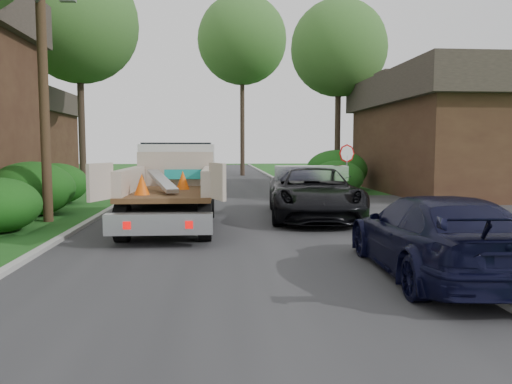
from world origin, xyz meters
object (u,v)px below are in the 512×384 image
at_px(utility_pole, 43,56).
at_px(navy_suv, 434,236).
at_px(tree_center_far, 242,40).
at_px(house_right, 469,132).
at_px(flatbed_truck, 175,179).
at_px(tree_right_far, 339,48).
at_px(black_pickup, 313,193).
at_px(stop_sign, 347,161).
at_px(house_left_far, 7,136).
at_px(tree_left_far, 79,24).

distance_m(utility_pole, navy_suv, 12.71).
bearing_deg(tree_center_far, house_right, -55.49).
bearing_deg(navy_suv, flatbed_truck, -50.67).
relative_size(tree_right_far, flatbed_truck, 1.73).
distance_m(utility_pole, black_pickup, 9.55).
height_order(house_right, tree_right_far, tree_right_far).
xyz_separation_m(stop_sign, utility_pole, (-10.68, -4.02, 3.40)).
height_order(utility_pole, black_pickup, utility_pole).
relative_size(house_left_far, house_right, 0.58).
distance_m(tree_center_far, navy_suv, 34.12).
relative_size(house_left_far, navy_suv, 1.46).
distance_m(house_right, tree_center_far, 20.93).
bearing_deg(tree_left_far, tree_center_far, 53.84).
xyz_separation_m(house_right, tree_left_far, (-20.50, 3.00, 5.82)).
distance_m(tree_right_far, flatbed_truck, 19.28).
height_order(stop_sign, tree_left_far, tree_left_far).
distance_m(house_right, navy_suv, 19.04).
relative_size(stop_sign, tree_center_far, 0.17).
bearing_deg(tree_center_far, navy_suv, -86.83).
relative_size(utility_pole, navy_suv, 1.93).
relative_size(tree_left_far, flatbed_truck, 1.84).
bearing_deg(tree_left_far, stop_sign, -32.21).
height_order(stop_sign, house_right, house_right).
xyz_separation_m(house_left_far, house_right, (26.50, -8.00, 0.11)).
bearing_deg(utility_pole, tree_center_far, 73.35).
relative_size(house_right, navy_suv, 2.50).
bearing_deg(stop_sign, navy_suv, -96.94).
relative_size(house_right, tree_right_far, 1.13).
bearing_deg(navy_suv, tree_center_far, -84.43).
relative_size(tree_center_far, navy_suv, 2.81).
relative_size(house_right, tree_center_far, 0.89).
xyz_separation_m(tree_left_far, flatbed_truck, (6.06, -12.53, -7.62)).
bearing_deg(house_left_far, stop_sign, -34.81).
distance_m(utility_pole, tree_right_far, 20.12).
distance_m(tree_center_far, black_pickup, 26.97).
height_order(utility_pole, tree_center_far, tree_center_far).
bearing_deg(house_left_far, utility_pole, -64.77).
distance_m(stop_sign, house_left_far, 22.81).
xyz_separation_m(house_left_far, tree_left_far, (6.00, -5.00, 5.93)).
height_order(house_right, black_pickup, house_right).
distance_m(stop_sign, tree_left_far, 16.65).
distance_m(stop_sign, tree_center_far, 23.15).
bearing_deg(house_right, tree_center_far, 124.51).
xyz_separation_m(house_left_far, navy_suv, (17.30, -24.50, -2.30)).
height_order(utility_pole, tree_right_far, tree_right_far).
height_order(house_left_far, house_right, house_right).
xyz_separation_m(utility_pole, tree_left_far, (-2.02, 12.02, 3.81)).
xyz_separation_m(tree_left_far, tree_center_far, (9.50, 13.00, 2.00)).
distance_m(flatbed_truck, navy_suv, 8.74).
height_order(house_right, flatbed_truck, house_right).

